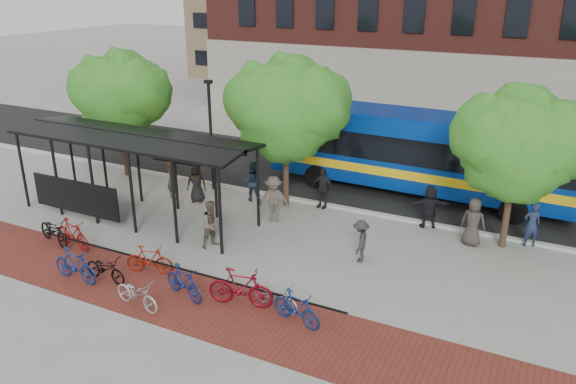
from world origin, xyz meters
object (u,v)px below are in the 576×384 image
at_px(bus_shelter, 130,146).
at_px(pedestrian_1, 172,179).
at_px(bike_3, 75,265).
at_px(bike_4, 105,268).
at_px(pedestrian_2, 253,181).
at_px(pedestrian_7, 532,224).
at_px(tree_a, 121,91).
at_px(bus, 420,149).
at_px(pedestrian_0, 197,183).
at_px(pedestrian_4, 322,188).
at_px(pedestrian_9, 361,241).
at_px(tree_c, 521,141).
at_px(pedestrian_5, 430,207).
at_px(pedestrian_8, 212,224).
at_px(bike_0, 54,231).
at_px(bike_7, 184,282).
at_px(bike_6, 137,294).
at_px(tree_b, 289,105).
at_px(bike_5, 150,260).
at_px(pedestrian_6, 473,222).
at_px(bike_9, 241,288).
at_px(lamp_post_left, 211,132).
at_px(pedestrian_3, 274,199).
at_px(bike_1, 73,234).
at_px(bike_10, 276,296).
at_px(bike_11, 297,308).

height_order(bus_shelter, pedestrian_1, bus_shelter).
distance_m(bike_3, bike_4, 0.99).
xyz_separation_m(pedestrian_2, pedestrian_7, (11.45, 0.63, -0.03)).
bearing_deg(tree_a, pedestrian_1, -21.77).
relative_size(tree_a, bus, 0.45).
xyz_separation_m(bus, pedestrian_0, (-8.46, -5.36, -1.26)).
bearing_deg(pedestrian_4, pedestrian_9, -45.36).
bearing_deg(tree_c, bike_4, -143.27).
bearing_deg(pedestrian_0, pedestrian_5, -10.83).
height_order(pedestrian_5, pedestrian_8, pedestrian_8).
bearing_deg(bike_0, bike_7, -82.10).
height_order(bus_shelter, pedestrian_2, bus_shelter).
bearing_deg(bike_3, pedestrian_1, 16.49).
height_order(bike_7, pedestrian_7, pedestrian_7).
relative_size(bike_6, pedestrian_4, 0.99).
bearing_deg(tree_b, bus_shelter, -143.79).
bearing_deg(pedestrian_7, pedestrian_0, -20.03).
relative_size(pedestrian_0, pedestrian_4, 0.98).
xyz_separation_m(bike_5, pedestrian_6, (9.31, 7.06, 0.43)).
distance_m(tree_b, bike_0, 10.34).
bearing_deg(bike_3, bike_9, -75.27).
bearing_deg(bike_0, bike_5, -76.36).
distance_m(lamp_post_left, bike_7, 9.88).
bearing_deg(bus, tree_a, -162.28).
relative_size(pedestrian_3, pedestrian_6, 1.04).
height_order(bike_1, bike_3, bike_3).
bearing_deg(bike_6, pedestrian_7, -37.58).
distance_m(tree_a, bike_1, 8.95).
xyz_separation_m(bike_3, bike_10, (6.66, 1.47, -0.13)).
xyz_separation_m(bike_4, bike_11, (6.67, 0.61, 0.06)).
height_order(tree_c, pedestrian_9, tree_c).
xyz_separation_m(tree_a, bike_7, (9.49, -8.22, -3.71)).
xyz_separation_m(tree_c, pedestrian_8, (-9.69, -4.85, -3.15)).
relative_size(bike_4, pedestrian_5, 0.96).
xyz_separation_m(bus_shelter, bike_0, (-0.93, -3.47, -2.48)).
bearing_deg(bike_10, bus_shelter, 78.75).
bearing_deg(bike_11, pedestrian_9, 9.31).
xyz_separation_m(bike_11, pedestrian_5, (1.79, 8.38, 0.38)).
relative_size(pedestrian_7, pedestrian_8, 0.97).
xyz_separation_m(tree_c, pedestrian_9, (-4.43, -3.50, -3.28)).
distance_m(bus, pedestrian_9, 7.58).
bearing_deg(tree_a, tree_c, -0.00).
xyz_separation_m(bike_11, pedestrian_1, (-9.27, 6.35, 0.41)).
relative_size(bike_11, pedestrian_9, 1.09).
bearing_deg(bike_4, pedestrian_7, -50.15).
height_order(tree_b, pedestrian_9, tree_b).
distance_m(bike_7, bike_10, 2.94).
height_order(bike_1, pedestrian_4, pedestrian_4).
distance_m(bike_4, bike_11, 6.70).
distance_m(tree_c, bike_1, 16.35).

